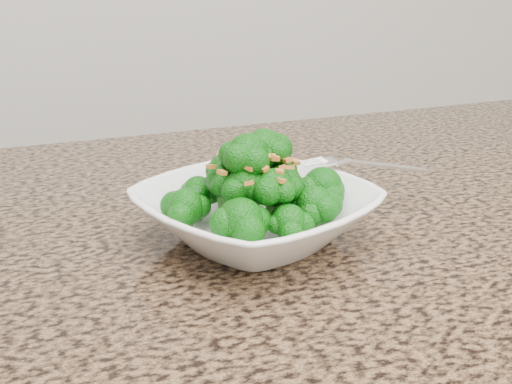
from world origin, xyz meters
name	(u,v)px	position (x,y,z in m)	size (l,w,h in m)	color
granite_counter	(346,280)	(0.00, 0.30, 0.89)	(1.64, 1.04, 0.03)	brown
bowl	(256,215)	(-0.06, 0.38, 0.93)	(0.21, 0.21, 0.05)	white
broccoli_pile	(256,154)	(-0.06, 0.38, 0.99)	(0.19, 0.19, 0.07)	#0E660B
garlic_topping	(256,114)	(-0.06, 0.38, 1.03)	(0.11, 0.11, 0.01)	#C47C2F
fork	(346,162)	(0.06, 0.41, 0.96)	(0.17, 0.03, 0.01)	silver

